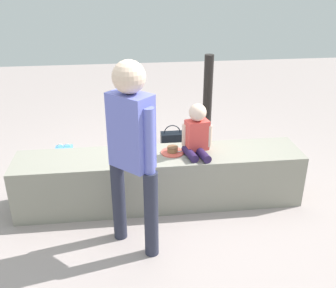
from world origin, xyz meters
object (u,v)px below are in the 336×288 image
(gift_bag, at_px, (65,159))
(party_cup_red, at_px, (120,165))
(handbag_black_leather, at_px, (172,139))
(cake_box_white, at_px, (97,176))
(water_bottle_near_gift, at_px, (166,158))
(child_seated, at_px, (197,133))
(cake_plate, at_px, (173,151))
(handbag_brown_canvas, at_px, (131,149))
(adult_standing, at_px, (132,143))

(gift_bag, bearing_deg, party_cup_red, -2.71)
(party_cup_red, distance_m, handbag_black_leather, 0.86)
(cake_box_white, bearing_deg, handbag_black_leather, 39.05)
(water_bottle_near_gift, bearing_deg, gift_bag, -178.76)
(child_seated, height_order, cake_plate, child_seated)
(child_seated, height_order, handbag_brown_canvas, child_seated)
(gift_bag, relative_size, handbag_black_leather, 1.15)
(water_bottle_near_gift, distance_m, cake_box_white, 0.83)
(gift_bag, bearing_deg, adult_standing, -62.10)
(gift_bag, bearing_deg, cake_box_white, -34.84)
(cake_plate, xyz_separation_m, gift_bag, (-1.12, 0.72, -0.38))
(adult_standing, height_order, gift_bag, adult_standing)
(water_bottle_near_gift, distance_m, handbag_black_leather, 0.51)
(child_seated, xyz_separation_m, cake_box_white, (-0.99, 0.51, -0.68))
(cake_box_white, relative_size, handbag_brown_canvas, 0.80)
(water_bottle_near_gift, xyz_separation_m, party_cup_red, (-0.53, -0.05, -0.03))
(party_cup_red, relative_size, handbag_brown_canvas, 0.31)
(child_seated, relative_size, adult_standing, 0.31)
(cake_box_white, bearing_deg, water_bottle_near_gift, 18.69)
(gift_bag, bearing_deg, water_bottle_near_gift, 1.24)
(adult_standing, height_order, cake_box_white, adult_standing)
(cake_plate, xyz_separation_m, party_cup_red, (-0.51, 0.69, -0.48))
(adult_standing, bearing_deg, handbag_black_leather, 73.57)
(party_cup_red, relative_size, cake_box_white, 0.38)
(child_seated, xyz_separation_m, gift_bag, (-1.34, 0.75, -0.57))
(water_bottle_near_gift, bearing_deg, cake_box_white, -161.31)
(adult_standing, distance_m, gift_bag, 1.73)
(cake_plate, relative_size, cake_box_white, 0.76)
(gift_bag, distance_m, handbag_brown_canvas, 0.78)
(cake_plate, xyz_separation_m, handbag_black_leather, (0.16, 1.23, -0.44))
(cake_plate, distance_m, gift_bag, 1.38)
(water_bottle_near_gift, height_order, party_cup_red, water_bottle_near_gift)
(child_seated, xyz_separation_m, handbag_black_leather, (-0.06, 1.26, -0.63))
(cake_plate, bearing_deg, party_cup_red, 126.70)
(adult_standing, relative_size, party_cup_red, 13.76)
(cake_plate, xyz_separation_m, handbag_brown_canvas, (-0.38, 0.95, -0.40))
(adult_standing, bearing_deg, party_cup_red, 95.11)
(adult_standing, height_order, cake_plate, adult_standing)
(party_cup_red, height_order, cake_box_white, party_cup_red)
(party_cup_red, relative_size, handbag_black_leather, 0.38)
(cake_plate, distance_m, party_cup_red, 0.99)
(child_seated, xyz_separation_m, cake_plate, (-0.22, 0.03, -0.19))
(party_cup_red, xyz_separation_m, handbag_black_leather, (0.67, 0.54, 0.05))
(child_seated, distance_m, cake_plate, 0.30)
(handbag_black_leather, bearing_deg, gift_bag, -158.17)
(handbag_black_leather, bearing_deg, party_cup_red, -141.25)
(cake_plate, bearing_deg, child_seated, -8.78)
(gift_bag, distance_m, handbag_black_leather, 1.38)
(adult_standing, height_order, handbag_brown_canvas, adult_standing)
(water_bottle_near_gift, height_order, handbag_brown_canvas, handbag_brown_canvas)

